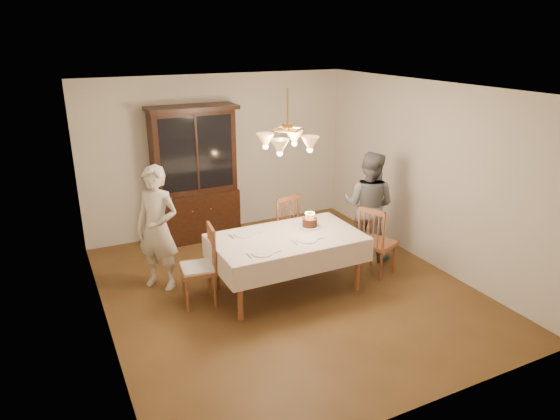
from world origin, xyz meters
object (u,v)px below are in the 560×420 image
china_hutch (195,176)px  birthday_cake (310,223)px  elderly_woman (158,228)px  chair_far_side (280,229)px  dining_table (287,242)px

china_hutch → birthday_cake: size_ratio=7.20×
elderly_woman → birthday_cake: elderly_woman is taller
china_hutch → birthday_cake: 2.30m
china_hutch → chair_far_side: size_ratio=2.16×
chair_far_side → birthday_cake: chair_far_side is taller
dining_table → chair_far_side: chair_far_side is taller
birthday_cake → chair_far_side: bearing=92.6°
china_hutch → chair_far_side: bearing=-55.5°
china_hutch → birthday_cake: (0.92, -2.10, -0.23)m
dining_table → birthday_cake: birthday_cake is taller
china_hutch → dining_table: bearing=-77.4°
chair_far_side → china_hutch: bearing=124.5°
dining_table → chair_far_side: bearing=68.4°
chair_far_side → elderly_woman: 1.88m
dining_table → china_hutch: bearing=102.6°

